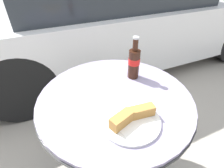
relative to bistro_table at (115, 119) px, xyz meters
The scene contains 5 objects.
ground_plane 0.52m from the bistro_table, ahead, with size 30.00×30.00×0.00m, color #A8A093.
bistro_table is the anchor object (origin of this frame).
cola_bottle_left 0.33m from the bistro_table, 35.04° to the left, with size 0.06×0.06×0.24m.
lunch_plate_near 0.25m from the bistro_table, 94.15° to the right, with size 0.26×0.26×0.06m.
parked_car 1.81m from the bistro_table, 63.92° to the left, with size 4.40×1.76×1.29m.
Camera 1 is at (-0.29, -0.60, 1.24)m, focal length 28.00 mm.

